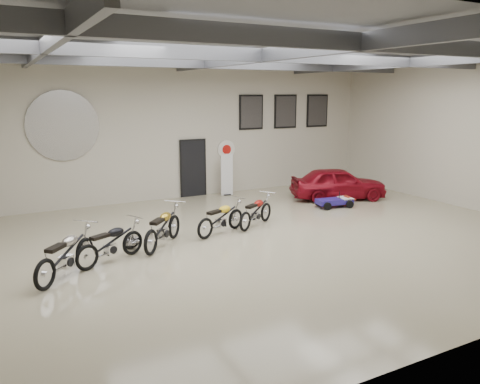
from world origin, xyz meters
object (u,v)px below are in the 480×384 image
motorcycle_silver (65,254)px  motorcycle_gold (163,227)px  motorcycle_black (110,242)px  motorcycle_red (256,211)px  motorcycle_yellow (221,217)px  vintage_car (338,183)px  go_kart (338,199)px  banner_stand (227,173)px

motorcycle_silver → motorcycle_gold: size_ratio=1.01×
motorcycle_black → motorcycle_red: size_ratio=1.04×
motorcycle_gold → motorcycle_yellow: (1.78, 0.29, -0.05)m
motorcycle_silver → vintage_car: bearing=-30.0°
motorcycle_yellow → vintage_car: vintage_car is taller
motorcycle_silver → go_kart: bearing=-34.2°
motorcycle_gold → motorcycle_yellow: 1.80m
motorcycle_black → vintage_car: (8.91, 2.74, 0.11)m
motorcycle_black → vintage_car: vintage_car is taller
motorcycle_red → vintage_car: vintage_car is taller
vintage_car → motorcycle_red: bearing=130.7°
motorcycle_gold → motorcycle_silver: bearing=155.3°
motorcycle_black → motorcycle_gold: (1.44, 0.53, 0.04)m
motorcycle_gold → motorcycle_red: bearing=-37.0°
motorcycle_silver → motorcycle_yellow: (4.26, 1.28, -0.05)m
banner_stand → motorcycle_red: bearing=-93.7°
motorcycle_yellow → go_kart: (4.89, 0.94, -0.19)m
motorcycle_red → vintage_car: bearing=-10.1°
motorcycle_gold → motorcycle_red: motorcycle_gold is taller
motorcycle_gold → vintage_car: 7.79m
motorcycle_yellow → go_kart: motorcycle_yellow is taller
motorcycle_silver → go_kart: size_ratio=1.32×
motorcycle_silver → vintage_car: vintage_car is taller
motorcycle_silver → go_kart: 9.42m
banner_stand → motorcycle_black: size_ratio=0.91×
banner_stand → go_kart: banner_stand is taller
banner_stand → motorcycle_silver: 8.75m
motorcycle_red → go_kart: 3.74m
banner_stand → motorcycle_black: bearing=-125.4°
motorcycle_yellow → go_kart: 4.99m
motorcycle_silver → motorcycle_gold: 2.67m
banner_stand → motorcycle_yellow: size_ratio=0.93×
motorcycle_silver → motorcycle_yellow: 4.45m
go_kart → motorcycle_yellow: bearing=-160.1°
motorcycle_silver → go_kart: (9.15, 2.23, -0.25)m
motorcycle_red → go_kart: size_ratio=1.17×
motorcycle_silver → motorcycle_yellow: bearing=-31.1°
motorcycle_red → motorcycle_black: bearing=162.0°
banner_stand → motorcycle_black: banner_stand is taller
go_kart → motorcycle_red: bearing=-159.6°
banner_stand → go_kart: size_ratio=1.11×
motorcycle_silver → motorcycle_black: size_ratio=1.09×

